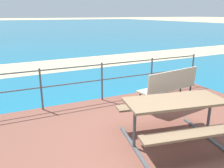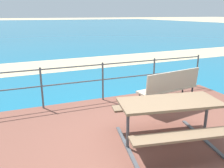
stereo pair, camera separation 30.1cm
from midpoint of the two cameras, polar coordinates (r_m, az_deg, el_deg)
name	(u,v)px [view 1 (the left image)]	position (r m, az deg, el deg)	size (l,w,h in m)	color
ground_plane	(161,152)	(4.00, 9.74, -16.23)	(240.00, 240.00, 0.00)	tan
patio_paving	(161,151)	(3.98, 9.76, -15.87)	(6.40, 5.20, 0.06)	brown
sea_water	(15,27)	(42.81, -22.98, 12.78)	(90.00, 90.00, 0.01)	#196B8E
beach_strip	(59,65)	(10.47, -13.63, 4.54)	(54.00, 2.60, 0.01)	tan
picnic_table	(174,110)	(3.93, 12.95, -6.38)	(1.84, 1.66, 0.77)	#7A6047
park_bench	(170,85)	(5.48, 12.49, -0.18)	(1.56, 0.63, 0.90)	#BCAD93
railing_fence	(102,76)	(5.75, -3.99, 1.88)	(5.94, 0.04, 0.97)	#4C5156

